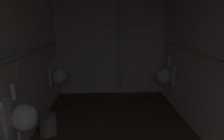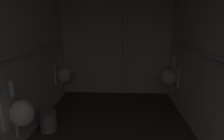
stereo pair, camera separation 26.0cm
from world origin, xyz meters
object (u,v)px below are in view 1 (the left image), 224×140
standpipe_back_wall (120,45)px  waste_bin (48,124)px  urinal_right_mid (164,76)px  urinal_left_far (59,76)px  urinal_left_mid (23,116)px

standpipe_back_wall → waste_bin: standpipe_back_wall is taller
standpipe_back_wall → waste_bin: (-1.24, -1.58, -1.04)m
urinal_right_mid → waste_bin: urinal_right_mid is taller
urinal_left_far → standpipe_back_wall: size_ratio=0.32×
urinal_left_mid → urinal_right_mid: bearing=35.9°
standpipe_back_wall → urinal_left_mid: bearing=-122.0°
urinal_left_mid → waste_bin: size_ratio=2.41×
urinal_left_far → standpipe_back_wall: bearing=18.0°
urinal_left_mid → waste_bin: urinal_left_mid is taller
urinal_left_mid → waste_bin: bearing=81.1°
waste_bin → urinal_left_mid: bearing=-98.9°
urinal_right_mid → standpipe_back_wall: 1.20m
urinal_left_mid → standpipe_back_wall: bearing=58.0°
urinal_left_mid → standpipe_back_wall: (1.33, 2.13, 0.59)m
urinal_left_far → waste_bin: size_ratio=2.41×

